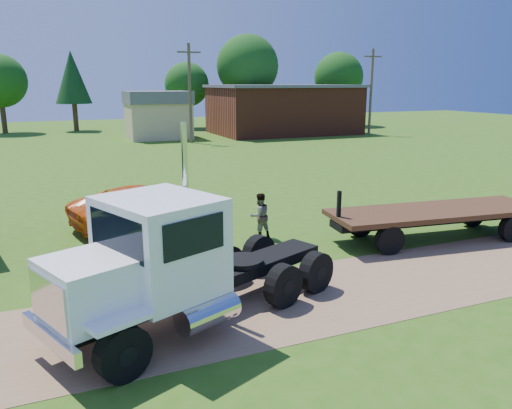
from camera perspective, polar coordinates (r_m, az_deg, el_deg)
name	(u,v)px	position (r m, az deg, el deg)	size (l,w,h in m)	color
ground	(327,293)	(13.76, 8.16, -10.00)	(140.00, 140.00, 0.00)	#325713
dirt_track	(327,293)	(13.76, 8.16, -9.97)	(120.00, 4.20, 0.01)	brown
white_semi_tractor	(165,265)	(11.33, -10.34, -6.76)	(7.74, 5.04, 4.63)	black
orange_pickup	(147,206)	(20.01, -12.38, -0.17)	(2.67, 5.79, 1.61)	#D24D09
flatbed_trailer	(436,216)	(19.01, 19.85, -1.23)	(8.06, 3.24, 2.01)	#3B2412
spectator_a	(207,291)	(11.81, -5.67, -9.86)	(0.58, 0.38, 1.58)	#999999
spectator_b	(260,216)	(18.01, 0.41, -1.30)	(0.81, 0.63, 1.67)	#999999
brick_building	(283,109)	(56.46, 3.14, 10.84)	(15.40, 10.40, 5.30)	maroon
tan_shed	(158,114)	(51.93, -11.13, 10.09)	(6.20, 5.40, 4.70)	tan
utility_poles	(190,92)	(47.45, -7.56, 12.67)	(42.20, 0.28, 9.00)	#433B26
tree_row	(163,75)	(61.40, -10.63, 14.36)	(58.11, 11.38, 11.35)	#372216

